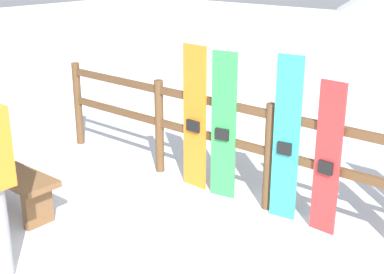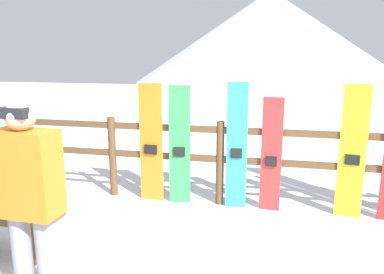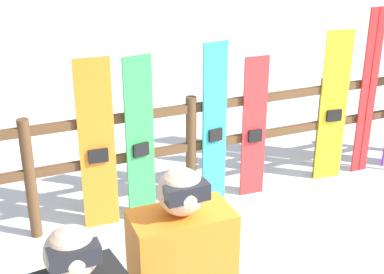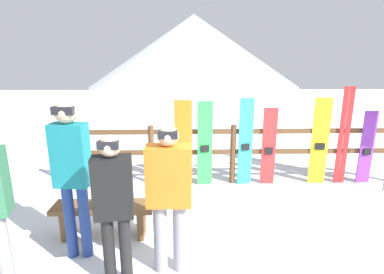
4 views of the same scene
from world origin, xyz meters
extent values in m
cylinder|color=brown|center=(-1.48, 2.11, 0.55)|extent=(0.10, 0.10, 1.09)
cylinder|color=brown|center=(0.00, 2.11, 0.55)|extent=(0.10, 0.10, 1.09)
cylinder|color=brown|center=(1.48, 2.11, 0.55)|extent=(0.10, 0.10, 1.09)
cube|color=brown|center=(0.00, 2.11, 0.60)|extent=(5.92, 0.05, 0.08)
cube|color=brown|center=(0.00, 2.11, 0.98)|extent=(5.92, 0.05, 0.08)
cube|color=orange|center=(-1.04, -0.25, 1.09)|extent=(0.46, 0.26, 0.62)
sphere|color=#D8B293|center=(-1.04, -0.25, 1.51)|extent=(0.21, 0.21, 0.21)
cube|color=black|center=(-1.04, -0.31, 1.54)|extent=(0.19, 0.07, 0.07)
sphere|color=#D8B293|center=(-1.56, -0.46, 1.47)|extent=(0.21, 0.21, 0.21)
cube|color=black|center=(-1.56, -0.52, 1.50)|extent=(0.19, 0.07, 0.07)
cube|color=orange|center=(-0.90, 2.05, 0.78)|extent=(0.31, 0.04, 1.56)
cube|color=black|center=(-0.90, 2.02, 0.70)|extent=(0.17, 0.04, 0.12)
cube|color=green|center=(-0.52, 2.05, 0.77)|extent=(0.27, 0.07, 1.54)
cube|color=black|center=(-0.52, 2.02, 0.69)|extent=(0.15, 0.06, 0.12)
cube|color=#2DBFCC|center=(0.21, 2.05, 0.80)|extent=(0.25, 0.06, 1.59)
cube|color=black|center=(0.21, 2.02, 0.72)|extent=(0.14, 0.05, 0.12)
cube|color=red|center=(0.64, 2.05, 0.71)|extent=(0.25, 0.04, 1.42)
cube|color=black|center=(0.64, 2.02, 0.64)|extent=(0.14, 0.04, 0.12)
cube|color=yellow|center=(1.56, 2.05, 0.80)|extent=(0.30, 0.06, 1.59)
cube|color=black|center=(1.56, 2.02, 0.72)|extent=(0.17, 0.05, 0.12)
cube|color=red|center=(1.94, 2.05, 0.89)|extent=(0.09, 0.02, 1.79)
cube|color=red|center=(2.04, 2.05, 0.89)|extent=(0.09, 0.02, 1.79)
camera|label=1|loc=(2.57, -2.07, 2.46)|focal=50.00mm
camera|label=2|loc=(0.66, -2.45, 1.92)|focal=35.00mm
camera|label=3|loc=(-1.80, -2.14, 2.61)|focal=50.00mm
camera|label=4|loc=(-0.89, -3.08, 2.23)|focal=28.00mm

